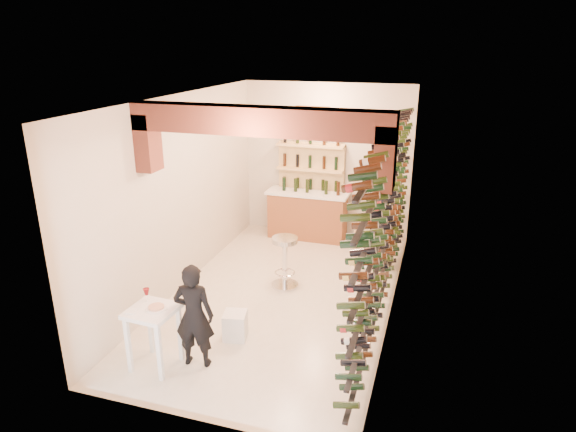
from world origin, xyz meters
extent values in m
plane|color=beige|center=(0.00, 0.00, 0.00)|extent=(6.00, 6.00, 0.00)
cube|color=beige|center=(0.00, 3.00, 1.60)|extent=(3.50, 0.02, 3.20)
cube|color=beige|center=(0.00, -3.00, 1.60)|extent=(3.50, 0.02, 3.20)
cube|color=beige|center=(-1.75, 0.00, 1.60)|extent=(0.02, 6.00, 3.20)
cube|color=beige|center=(1.75, 0.00, 1.60)|extent=(0.02, 6.00, 3.20)
cube|color=#964F35|center=(0.00, 0.00, 3.20)|extent=(3.50, 6.00, 0.02)
cube|color=#9E4B37|center=(0.00, -1.00, 3.02)|extent=(3.50, 0.35, 0.36)
cube|color=#9E4B37|center=(-1.63, -1.00, 2.65)|extent=(0.24, 0.35, 0.80)
cube|color=#9E4B37|center=(1.63, -1.00, 2.65)|extent=(0.24, 0.35, 0.80)
cube|color=black|center=(1.59, 0.00, 0.25)|extent=(0.06, 5.70, 0.03)
cube|color=black|center=(1.59, 0.00, 0.65)|extent=(0.06, 5.70, 0.03)
cube|color=black|center=(1.59, 0.00, 1.05)|extent=(0.06, 5.70, 0.03)
cube|color=black|center=(1.59, 0.00, 1.45)|extent=(0.06, 5.70, 0.03)
cube|color=black|center=(1.59, 0.00, 1.85)|extent=(0.06, 5.70, 0.03)
cube|color=black|center=(1.59, 0.00, 2.25)|extent=(0.06, 5.70, 0.03)
cube|color=black|center=(1.59, 0.00, 2.65)|extent=(0.06, 5.70, 0.03)
cube|color=#96542E|center=(-0.30, 2.65, 0.48)|extent=(1.60, 0.55, 0.96)
cube|color=white|center=(-0.30, 2.65, 0.98)|extent=(1.70, 0.62, 0.05)
cube|color=#DBB97B|center=(-0.30, 2.92, 1.00)|extent=(1.40, 0.10, 2.00)
cube|color=#DBB97B|center=(-0.30, 2.82, 0.45)|extent=(1.40, 0.28, 0.04)
cube|color=#DBB97B|center=(-0.30, 2.82, 0.95)|extent=(1.40, 0.28, 0.04)
cube|color=#DBB97B|center=(-0.30, 2.82, 1.45)|extent=(1.40, 0.28, 0.04)
cube|color=#DBB97B|center=(-0.30, 2.82, 1.95)|extent=(1.40, 0.28, 0.04)
cube|color=brown|center=(-0.30, 2.97, 2.45)|extent=(0.70, 0.04, 0.55)
cube|color=#99998C|center=(-0.30, 2.94, 2.45)|extent=(0.60, 0.01, 0.45)
cube|color=white|center=(-0.99, -2.25, 0.80)|extent=(0.61, 0.61, 0.05)
cube|color=white|center=(-1.23, -2.46, 0.39)|extent=(0.05, 0.05, 0.77)
cube|color=white|center=(-0.77, -2.49, 0.39)|extent=(0.05, 0.05, 0.77)
cube|color=white|center=(-1.20, -2.00, 0.39)|extent=(0.05, 0.05, 0.77)
cube|color=white|center=(-0.74, -2.03, 0.39)|extent=(0.05, 0.05, 0.77)
cylinder|color=white|center=(-0.93, -2.23, 0.83)|extent=(0.26, 0.26, 0.02)
cylinder|color=#BF7266|center=(-0.93, -2.23, 0.85)|extent=(0.20, 0.20, 0.02)
cube|color=white|center=(-1.19, -2.38, 0.83)|extent=(0.16, 0.16, 0.02)
cylinder|color=white|center=(-1.15, -2.08, 0.83)|extent=(0.08, 0.08, 0.00)
cylinder|color=white|center=(-1.15, -2.08, 0.88)|extent=(0.01, 0.01, 0.10)
cone|color=#5D080C|center=(-1.15, -2.08, 0.96)|extent=(0.08, 0.08, 0.09)
cube|color=white|center=(-0.26, -1.36, 0.20)|extent=(0.37, 0.37, 0.39)
imported|color=black|center=(-0.51, -2.05, 0.70)|extent=(0.56, 0.41, 1.41)
cylinder|color=silver|center=(-0.07, 0.36, 0.02)|extent=(0.46, 0.46, 0.03)
cylinder|color=silver|center=(-0.07, 0.36, 0.42)|extent=(0.09, 0.09, 0.80)
cylinder|color=silver|center=(-0.07, 0.36, 0.85)|extent=(0.44, 0.44, 0.08)
torus|color=silver|center=(-0.07, 0.36, 0.25)|extent=(0.35, 0.35, 0.03)
cube|color=tan|center=(1.14, 1.62, 0.15)|extent=(0.57, 0.47, 0.30)
cube|color=tan|center=(1.14, 1.62, 0.45)|extent=(0.58, 0.43, 0.32)
camera|label=1|loc=(2.26, -7.00, 3.99)|focal=31.29mm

